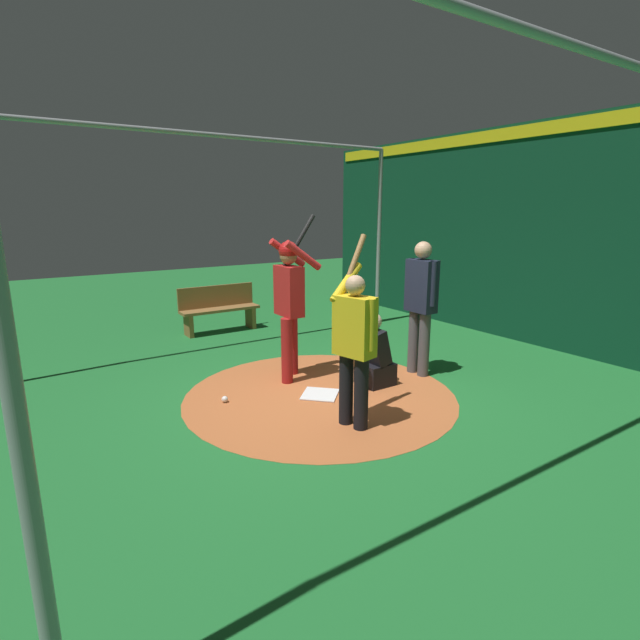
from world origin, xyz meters
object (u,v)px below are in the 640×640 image
(visitor, at_px, (354,341))
(baseball_0, at_px, (225,399))
(batter, at_px, (290,296))
(catcher, at_px, (373,357))
(home_plate, at_px, (320,394))
(umpire, at_px, (421,301))
(bench, at_px, (219,308))

(visitor, relative_size, baseball_0, 26.76)
(batter, bearing_deg, visitor, 83.49)
(catcher, relative_size, visitor, 0.49)
(home_plate, bearing_deg, umpire, 176.98)
(batter, distance_m, catcher, 1.34)
(catcher, bearing_deg, batter, -47.88)
(umpire, distance_m, baseball_0, 2.86)
(catcher, relative_size, baseball_0, 13.01)
(bench, bearing_deg, home_plate, 87.10)
(batter, height_order, catcher, batter)
(home_plate, bearing_deg, catcher, 173.93)
(batter, bearing_deg, bench, -93.28)
(umpire, relative_size, bench, 1.25)
(batter, relative_size, baseball_0, 29.26)
(baseball_0, bearing_deg, catcher, 164.42)
(home_plate, distance_m, visitor, 1.29)
(baseball_0, bearing_deg, home_plate, 158.05)
(home_plate, xyz_separation_m, catcher, (-0.77, 0.08, 0.37))
(home_plate, xyz_separation_m, visitor, (0.17, 0.89, 0.91))
(visitor, bearing_deg, home_plate, -114.48)
(catcher, xyz_separation_m, bench, (0.58, -3.75, 0.06))
(visitor, height_order, bench, visitor)
(batter, xyz_separation_m, visitor, (0.19, 1.64, -0.20))
(bench, distance_m, baseball_0, 3.49)
(batter, xyz_separation_m, catcher, (-0.75, 0.83, -0.75))
(batter, bearing_deg, catcher, 132.12)
(visitor, distance_m, bench, 4.60)
(home_plate, height_order, batter, batter)
(catcher, height_order, visitor, visitor)
(batter, bearing_deg, baseball_0, 16.27)
(umpire, bearing_deg, bench, -69.74)
(catcher, height_order, umpire, umpire)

